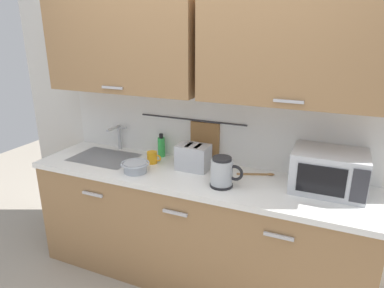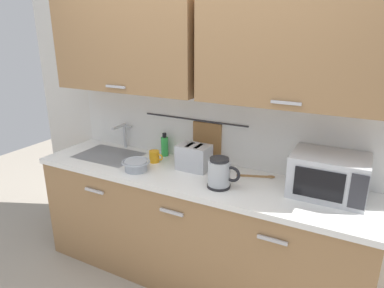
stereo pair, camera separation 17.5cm
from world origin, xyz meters
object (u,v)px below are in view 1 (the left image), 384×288
electric_kettle (222,172)px  mug_near_sink (152,157)px  wooden_spoon (260,174)px  toaster (193,157)px  mixing_bowl (135,166)px  dish_soap_bottle (161,146)px  microwave (328,171)px

electric_kettle → mug_near_sink: 0.67m
mug_near_sink → wooden_spoon: mug_near_sink is taller
electric_kettle → toaster: bearing=146.1°
mug_near_sink → wooden_spoon: 0.85m
mixing_bowl → toaster: size_ratio=0.84×
dish_soap_bottle → electric_kettle: bearing=-28.0°
microwave → mug_near_sink: size_ratio=3.83×
microwave → toaster: microwave is taller
dish_soap_bottle → mixing_bowl: 0.38m
toaster → wooden_spoon: (0.50, 0.09, -0.09)m
electric_kettle → toaster: electric_kettle is taller
electric_kettle → dish_soap_bottle: (-0.65, 0.34, -0.01)m
toaster → mixing_bowl: bearing=-148.5°
microwave → dish_soap_bottle: size_ratio=2.35×
microwave → wooden_spoon: microwave is taller
mixing_bowl → toaster: 0.44m
mug_near_sink → microwave: bearing=1.8°
toaster → wooden_spoon: size_ratio=0.96×
dish_soap_bottle → mixing_bowl: size_ratio=0.92×
mixing_bowl → dish_soap_bottle: bearing=86.8°
electric_kettle → mixing_bowl: bearing=-177.6°
microwave → mug_near_sink: bearing=-178.2°
electric_kettle → mug_near_sink: bearing=164.4°
dish_soap_bottle → wooden_spoon: 0.85m
toaster → wooden_spoon: toaster is taller
mug_near_sink → toaster: (0.34, 0.02, 0.05)m
microwave → electric_kettle: microwave is taller
mixing_bowl → electric_kettle: bearing=2.4°
wooden_spoon → mug_near_sink: bearing=-172.6°
toaster → wooden_spoon: bearing=9.9°
electric_kettle → wooden_spoon: bearing=55.3°
electric_kettle → toaster: size_ratio=0.89×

